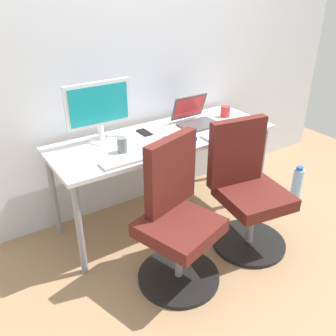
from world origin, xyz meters
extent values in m
plane|color=#9E7A56|center=(0.00, 0.00, 0.00)|extent=(5.28, 5.28, 0.00)
cube|color=silver|center=(0.00, 0.39, 1.30)|extent=(4.40, 0.04, 2.60)
cube|color=silver|center=(0.00, 0.00, 0.71)|extent=(1.73, 0.62, 0.03)
cylinder|color=gray|center=(-0.81, -0.26, 0.35)|extent=(0.04, 0.04, 0.69)
cylinder|color=gray|center=(0.81, -0.26, 0.35)|extent=(0.04, 0.04, 0.69)
cylinder|color=gray|center=(-0.81, 0.26, 0.35)|extent=(0.04, 0.04, 0.69)
cylinder|color=gray|center=(0.81, 0.26, 0.35)|extent=(0.04, 0.04, 0.69)
cylinder|color=black|center=(-0.32, -0.66, 0.01)|extent=(0.54, 0.54, 0.03)
cylinder|color=gray|center=(-0.32, -0.66, 0.20)|extent=(0.05, 0.05, 0.34)
cube|color=#591E19|center=(-0.32, -0.66, 0.41)|extent=(0.55, 0.55, 0.09)
cube|color=#591E19|center=(-0.27, -0.48, 0.70)|extent=(0.42, 0.19, 0.48)
cylinder|color=black|center=(0.32, -0.66, 0.01)|extent=(0.54, 0.54, 0.03)
cylinder|color=gray|center=(0.32, -0.66, 0.20)|extent=(0.05, 0.05, 0.34)
cube|color=#591E19|center=(0.32, -0.66, 0.41)|extent=(0.50, 0.50, 0.09)
cube|color=#591E19|center=(0.29, -0.48, 0.70)|extent=(0.43, 0.14, 0.48)
cylinder|color=#8CBFF2|center=(1.14, -0.41, 0.14)|extent=(0.09, 0.09, 0.28)
cylinder|color=#2D59B2|center=(1.14, -0.41, 0.30)|extent=(0.06, 0.06, 0.03)
cylinder|color=silver|center=(-0.43, 0.17, 0.73)|extent=(0.18, 0.18, 0.01)
cylinder|color=silver|center=(-0.43, 0.17, 0.79)|extent=(0.04, 0.04, 0.11)
cube|color=silver|center=(-0.43, 0.17, 1.00)|extent=(0.48, 0.03, 0.31)
cube|color=teal|center=(-0.43, 0.15, 1.00)|extent=(0.43, 0.00, 0.26)
cube|color=#4C4C51|center=(0.35, 0.02, 0.73)|extent=(0.31, 0.22, 0.02)
cube|color=#4C4C51|center=(0.35, 0.16, 0.84)|extent=(0.31, 0.08, 0.20)
cube|color=red|center=(0.35, 0.16, 0.84)|extent=(0.28, 0.06, 0.17)
cube|color=#B7B7B7|center=(-0.45, -0.23, 0.73)|extent=(0.34, 0.12, 0.02)
cube|color=#B7B7B7|center=(0.37, -0.23, 0.73)|extent=(0.34, 0.12, 0.02)
ellipsoid|color=#B7B7B7|center=(0.62, -0.22, 0.74)|extent=(0.06, 0.10, 0.03)
ellipsoid|color=#B7B7B7|center=(0.79, -0.12, 0.74)|extent=(0.06, 0.10, 0.03)
cylinder|color=red|center=(0.66, 0.07, 0.77)|extent=(0.08, 0.08, 0.09)
cylinder|color=slate|center=(-0.39, -0.08, 0.77)|extent=(0.07, 0.07, 0.10)
cube|color=black|center=(-0.10, 0.13, 0.73)|extent=(0.07, 0.14, 0.01)
cube|color=blue|center=(0.05, -0.13, 0.73)|extent=(0.21, 0.15, 0.03)
camera|label=1|loc=(-1.39, -2.15, 1.79)|focal=39.42mm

